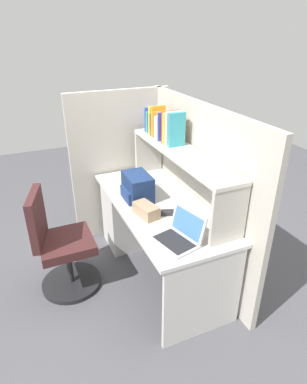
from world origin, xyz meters
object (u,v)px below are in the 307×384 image
Objects in this scene: tissue_box at (146,210)px; office_chair at (60,249)px; paper_cup at (123,179)px; snack_canister at (127,183)px; computer_mouse at (167,213)px; laptop at (180,235)px; backpack at (137,187)px.

office_chair is at bearing -127.37° from tissue_box.
tissue_box is at bearing -2.21° from paper_cup.
office_chair is (0.23, -0.70, -0.39)m from snack_canister.
computer_mouse is 0.60m from snack_canister.
snack_canister is 0.83m from office_chair.
backpack is at bearing -176.35° from laptop.
laptop reaches higher than office_chair.
tissue_box is 2.08× the size of snack_canister.
paper_cup is 0.86m from office_chair.
paper_cup reaches higher than computer_mouse.
laptop is 0.42m from tissue_box.
snack_canister is (0.12, 0.01, 0.01)m from paper_cup.
paper_cup is (-0.35, -0.01, -0.07)m from backpack.
paper_cup is 0.84× the size of snack_canister.
tissue_box is (-0.41, -0.08, -0.00)m from laptop.
snack_canister is (-0.58, -0.13, 0.04)m from computer_mouse.
computer_mouse is at bearing 20.11° from backpack.
laptop is 0.39× the size of office_chair.
snack_canister is at bearing -178.15° from backpack.
office_chair is at bearing -90.52° from backpack.
backpack is 1.36× the size of tissue_box.
laptop is 3.43× the size of snack_canister.
backpack is at bearing 159.70° from tissue_box.
tissue_box is at bearing -168.45° from laptop.
laptop is 4.07× the size of paper_cup.
snack_canister is (-0.94, -0.05, 0.00)m from laptop.
snack_canister is at bearing -145.96° from computer_mouse.
office_chair is (-0.72, -0.75, -0.39)m from laptop.
laptop is 0.38m from computer_mouse.
tissue_box is 0.24× the size of office_chair.
computer_mouse is 0.98× the size of snack_canister.
laptop is at bearing 8.42° from computer_mouse.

